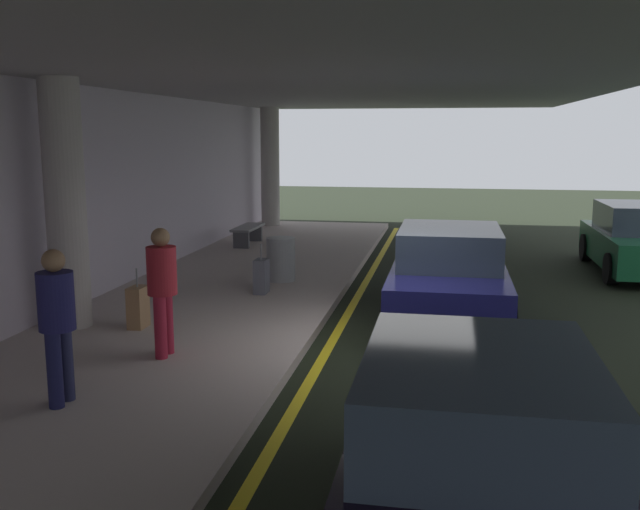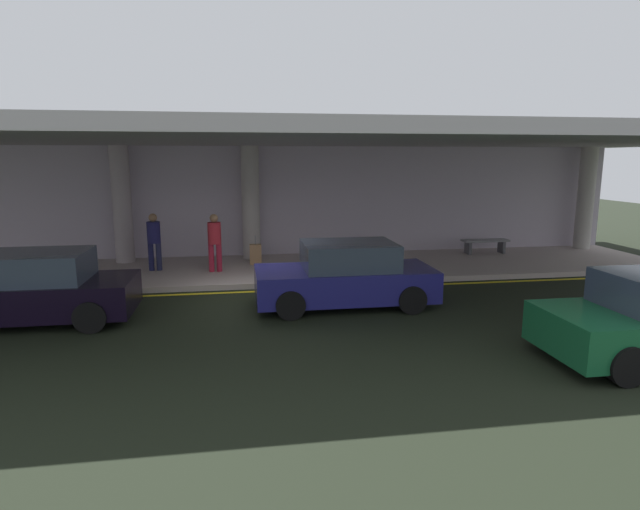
% 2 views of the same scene
% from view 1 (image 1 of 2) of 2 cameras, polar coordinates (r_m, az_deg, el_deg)
% --- Properties ---
extents(ground_plane, '(60.00, 60.00, 0.00)m').
position_cam_1_polar(ground_plane, '(9.91, 4.87, -7.87)').
color(ground_plane, black).
extents(sidewalk, '(26.00, 4.20, 0.15)m').
position_cam_1_polar(sidewalk, '(10.62, -12.12, -6.41)').
color(sidewalk, '#B2A29E').
rests_on(sidewalk, ground).
extents(lane_stripe_yellow, '(26.00, 0.14, 0.01)m').
position_cam_1_polar(lane_stripe_yellow, '(10.00, 0.63, -7.64)').
color(lane_stripe_yellow, yellow).
rests_on(lane_stripe_yellow, ground).
extents(support_column_left_mid, '(0.58, 0.58, 3.65)m').
position_cam_1_polar(support_column_left_mid, '(10.94, -19.94, 3.84)').
color(support_column_left_mid, '#ACA3A0').
rests_on(support_column_left_mid, sidewalk).
extents(support_column_center, '(0.58, 0.58, 3.65)m').
position_cam_1_polar(support_column_center, '(22.12, -4.07, 7.16)').
color(support_column_center, '#ADA7A1').
rests_on(support_column_center, sidewalk).
extents(ceiling_overhang, '(28.00, 13.20, 0.30)m').
position_cam_1_polar(ceiling_overhang, '(10.06, -10.22, 15.06)').
color(ceiling_overhang, '#9D989A').
rests_on(ceiling_overhang, support_column_far_left).
extents(terminal_back_wall, '(26.00, 0.30, 3.80)m').
position_cam_1_polar(terminal_back_wall, '(11.33, -23.06, 3.45)').
color(terminal_back_wall, '#BAADBE').
rests_on(terminal_back_wall, ground).
extents(car_navy, '(4.10, 1.92, 1.50)m').
position_cam_1_polar(car_navy, '(11.62, 10.39, -1.70)').
color(car_navy, navy).
rests_on(car_navy, ground).
extents(car_black, '(4.10, 1.92, 1.50)m').
position_cam_1_polar(car_black, '(5.24, 12.63, -16.40)').
color(car_black, black).
rests_on(car_black, ground).
extents(car_dark_green, '(4.10, 1.92, 1.50)m').
position_cam_1_polar(car_dark_green, '(16.75, 24.53, 1.09)').
color(car_dark_green, '#144F2C').
rests_on(car_dark_green, ground).
extents(traveler_with_luggage, '(0.38, 0.38, 1.68)m').
position_cam_1_polar(traveler_with_luggage, '(7.90, -20.56, -4.69)').
color(traveler_with_luggage, '#16173F').
rests_on(traveler_with_luggage, sidewalk).
extents(person_waiting_for_ride, '(0.38, 0.38, 1.68)m').
position_cam_1_polar(person_waiting_for_ride, '(9.22, -12.68, -2.26)').
color(person_waiting_for_ride, maroon).
rests_on(person_waiting_for_ride, sidewalk).
extents(suitcase_upright_primary, '(0.36, 0.22, 0.90)m').
position_cam_1_polar(suitcase_upright_primary, '(12.72, -4.78, -1.73)').
color(suitcase_upright_primary, '#595A67').
rests_on(suitcase_upright_primary, sidewalk).
extents(suitcase_upright_secondary, '(0.36, 0.22, 0.90)m').
position_cam_1_polar(suitcase_upright_secondary, '(10.80, -14.55, -4.12)').
color(suitcase_upright_secondary, '#9D734C').
rests_on(suitcase_upright_secondary, sidewalk).
extents(bench_metal, '(1.60, 0.50, 0.48)m').
position_cam_1_polar(bench_metal, '(18.31, -5.86, 1.94)').
color(bench_metal, slate).
rests_on(bench_metal, sidewalk).
extents(trash_bin_steel, '(0.56, 0.56, 0.85)m').
position_cam_1_polar(trash_bin_steel, '(13.76, -3.19, -0.34)').
color(trash_bin_steel, gray).
rests_on(trash_bin_steel, sidewalk).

